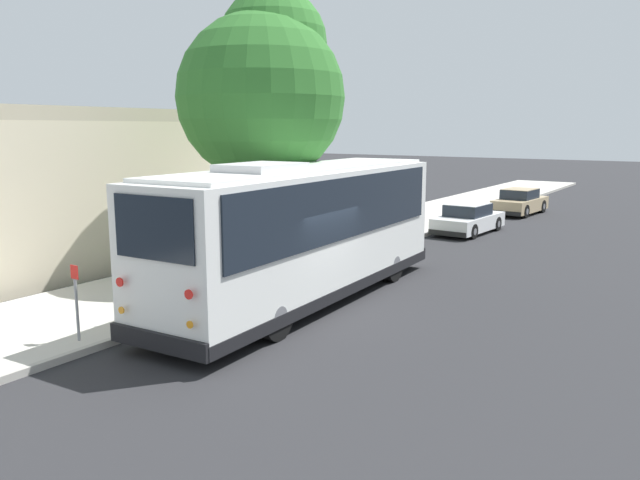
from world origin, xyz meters
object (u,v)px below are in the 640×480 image
object	(u,v)px
sign_post_near	(76,302)
fire_hydrant	(376,235)
parked_sedan_tan	(520,202)
street_tree	(264,86)
parked_sedan_white	(468,219)
shuttle_bus	(305,226)
sign_post_far	(131,297)

from	to	relation	value
sign_post_near	fire_hydrant	distance (m)	12.48
parked_sedan_tan	street_tree	size ratio (longest dim) A/B	0.51
parked_sedan_white	street_tree	bearing A→B (deg)	170.64
street_tree	fire_hydrant	world-z (taller)	street_tree
parked_sedan_tan	shuttle_bus	bearing A→B (deg)	-175.40
shuttle_bus	street_tree	bearing A→B (deg)	54.00
shuttle_bus	fire_hydrant	xyz separation A→B (m)	(7.07, 1.75, -1.40)
sign_post_near	parked_sedan_tan	bearing A→B (deg)	-3.94
street_tree	fire_hydrant	size ratio (longest dim) A/B	10.22
parked_sedan_tan	fire_hydrant	bearing A→B (deg)	176.85
parked_sedan_tan	street_tree	bearing A→B (deg)	176.12
parked_sedan_tan	street_tree	distance (m)	18.71
street_tree	fire_hydrant	bearing A→B (deg)	-9.80
parked_sedan_white	sign_post_far	bearing A→B (deg)	177.82
parked_sedan_white	parked_sedan_tan	size ratio (longest dim) A/B	1.01
parked_sedan_white	parked_sedan_tan	xyz separation A→B (m)	(7.15, -0.13, 0.03)
sign_post_near	sign_post_far	world-z (taller)	sign_post_near
parked_sedan_tan	sign_post_near	distance (m)	25.08
parked_sedan_white	parked_sedan_tan	world-z (taller)	parked_sedan_tan
sign_post_far	shuttle_bus	bearing A→B (deg)	-24.52
shuttle_bus	parked_sedan_white	xyz separation A→B (m)	(12.45, 0.26, -1.37)
sign_post_far	street_tree	bearing A→B (deg)	7.99
parked_sedan_tan	fire_hydrant	xyz separation A→B (m)	(-12.54, 1.62, -0.06)
shuttle_bus	parked_sedan_tan	distance (m)	19.65
street_tree	sign_post_near	size ratio (longest dim) A/B	5.29
shuttle_bus	sign_post_near	xyz separation A→B (m)	(-5.41, 1.85, -1.00)
shuttle_bus	sign_post_far	world-z (taller)	shuttle_bus
parked_sedan_tan	sign_post_near	bearing A→B (deg)	-179.72
parked_sedan_tan	street_tree	xyz separation A→B (m)	(-17.85, 2.54, 4.98)
street_tree	sign_post_far	xyz separation A→B (m)	(-5.81, -0.82, -4.83)
parked_sedan_white	shuttle_bus	bearing A→B (deg)	-175.47
street_tree	sign_post_near	xyz separation A→B (m)	(-7.16, -0.82, -4.64)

